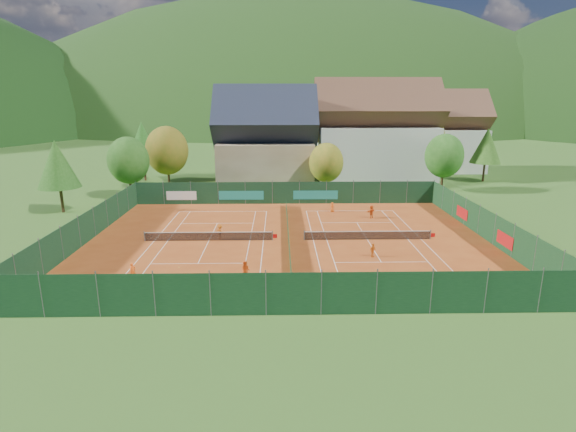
% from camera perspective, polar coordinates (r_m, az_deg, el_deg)
% --- Properties ---
extents(ground, '(600.00, 600.00, 0.00)m').
position_cam_1_polar(ground, '(45.31, 0.05, -3.12)').
color(ground, '#2D571B').
rests_on(ground, ground).
extents(clay_pad, '(40.00, 32.00, 0.01)m').
position_cam_1_polar(clay_pad, '(45.30, 0.05, -3.09)').
color(clay_pad, '#9D4117').
rests_on(clay_pad, ground).
extents(court_markings_left, '(11.03, 23.83, 0.00)m').
position_cam_1_polar(court_markings_left, '(45.84, -10.01, -3.10)').
color(court_markings_left, white).
rests_on(court_markings_left, ground).
extents(court_markings_right, '(11.03, 23.83, 0.00)m').
position_cam_1_polar(court_markings_right, '(46.16, 10.04, -2.97)').
color(court_markings_right, white).
rests_on(court_markings_right, ground).
extents(tennis_net_left, '(13.30, 0.10, 1.02)m').
position_cam_1_polar(tennis_net_left, '(45.67, -9.85, -2.51)').
color(tennis_net_left, '#59595B').
rests_on(tennis_net_left, ground).
extents(tennis_net_right, '(13.30, 0.10, 1.02)m').
position_cam_1_polar(tennis_net_right, '(46.04, 10.26, -2.38)').
color(tennis_net_right, '#59595B').
rests_on(tennis_net_right, ground).
extents(court_divider, '(0.03, 28.80, 1.00)m').
position_cam_1_polar(court_divider, '(45.15, 0.05, -2.49)').
color(court_divider, '#133418').
rests_on(court_divider, ground).
extents(fence_north, '(40.00, 0.10, 3.00)m').
position_cam_1_polar(fence_north, '(60.39, -0.71, 2.92)').
color(fence_north, '#13351E').
rests_on(fence_north, ground).
extents(fence_south, '(40.00, 0.04, 3.00)m').
position_cam_1_polar(fence_south, '(29.84, 0.72, -9.86)').
color(fence_south, '#12331A').
rests_on(fence_south, ground).
extents(fence_west, '(0.04, 32.00, 3.00)m').
position_cam_1_polar(fence_west, '(48.74, -24.17, -1.30)').
color(fence_west, '#14381E').
rests_on(fence_west, ground).
extents(fence_east, '(0.09, 32.00, 3.00)m').
position_cam_1_polar(fence_east, '(49.54, 23.85, -1.03)').
color(fence_east, '#13361A').
rests_on(fence_east, ground).
extents(chalet, '(16.20, 12.00, 16.00)m').
position_cam_1_polar(chalet, '(73.48, -2.82, 9.12)').
color(chalet, tan).
rests_on(chalet, ground).
extents(hotel_block_a, '(21.60, 11.00, 17.25)m').
position_cam_1_polar(hotel_block_a, '(81.14, 11.04, 9.95)').
color(hotel_block_a, silver).
rests_on(hotel_block_a, ground).
extents(hotel_block_b, '(17.28, 10.00, 15.50)m').
position_cam_1_polar(hotel_block_b, '(92.70, 18.58, 9.57)').
color(hotel_block_b, silver).
rests_on(hotel_block_b, ground).
extents(tree_west_front, '(5.72, 5.72, 8.69)m').
position_cam_1_polar(tree_west_front, '(67.06, -19.62, 6.67)').
color(tree_west_front, '#4B301A').
rests_on(tree_west_front, ground).
extents(tree_west_mid, '(6.44, 6.44, 9.78)m').
position_cam_1_polar(tree_west_mid, '(71.60, -15.12, 8.03)').
color(tree_west_mid, '#483219').
rests_on(tree_west_mid, ground).
extents(tree_west_back, '(5.60, 5.60, 10.00)m').
position_cam_1_polar(tree_west_back, '(80.78, -18.00, 9.03)').
color(tree_west_back, '#4C2B1B').
rests_on(tree_west_back, ground).
extents(tree_center, '(5.01, 5.01, 7.60)m').
position_cam_1_polar(tree_center, '(66.10, 4.88, 6.77)').
color(tree_center, '#483319').
rests_on(tree_center, ground).
extents(tree_east_front, '(5.72, 5.72, 8.69)m').
position_cam_1_polar(tree_east_front, '(72.07, 19.22, 7.22)').
color(tree_east_front, '#432C17').
rests_on(tree_east_front, ground).
extents(tree_east_mid, '(5.04, 5.04, 9.00)m').
position_cam_1_polar(tree_east_mid, '(83.18, 23.91, 8.17)').
color(tree_east_mid, '#432C17').
rests_on(tree_east_mid, ground).
extents(tree_west_side, '(5.04, 5.04, 9.00)m').
position_cam_1_polar(tree_west_side, '(61.88, -27.27, 5.89)').
color(tree_west_side, '#422E17').
rests_on(tree_west_side, ground).
extents(tree_east_back, '(7.15, 7.15, 10.86)m').
position_cam_1_polar(tree_east_back, '(87.63, 16.96, 9.52)').
color(tree_east_back, '#402D16').
rests_on(tree_east_back, ground).
extents(mountain_backdrop, '(820.00, 530.00, 242.00)m').
position_cam_1_polar(mountain_backdrop, '(283.25, 4.83, 3.93)').
color(mountain_backdrop, black).
rests_on(mountain_backdrop, ground).
extents(ball_hopper, '(0.34, 0.34, 0.80)m').
position_cam_1_polar(ball_hopper, '(35.92, 16.99, -7.76)').
color(ball_hopper, slate).
rests_on(ball_hopper, ground).
extents(loose_ball_0, '(0.07, 0.07, 0.07)m').
position_cam_1_polar(loose_ball_0, '(39.34, -13.69, -6.34)').
color(loose_ball_0, '#CCD833').
rests_on(loose_ball_0, ground).
extents(loose_ball_1, '(0.07, 0.07, 0.07)m').
position_cam_1_polar(loose_ball_1, '(36.96, 9.41, -7.51)').
color(loose_ball_1, '#CCD833').
rests_on(loose_ball_1, ground).
extents(loose_ball_2, '(0.07, 0.07, 0.07)m').
position_cam_1_polar(loose_ball_2, '(51.01, 3.18, -1.01)').
color(loose_ball_2, '#CCD833').
rests_on(loose_ball_2, ground).
extents(player_left_near, '(0.61, 0.55, 1.40)m').
position_cam_1_polar(player_left_near, '(37.59, -19.11, -6.68)').
color(player_left_near, orange).
rests_on(player_left_near, ground).
extents(player_left_mid, '(0.89, 0.78, 1.55)m').
position_cam_1_polar(player_left_mid, '(35.69, -5.43, -6.91)').
color(player_left_mid, '#DE5213').
rests_on(player_left_mid, ground).
extents(player_left_far, '(1.13, 1.02, 1.52)m').
position_cam_1_polar(player_left_far, '(46.02, -8.64, -1.99)').
color(player_left_far, '#CF5E12').
rests_on(player_left_far, ground).
extents(player_right_near, '(0.77, 0.70, 1.27)m').
position_cam_1_polar(player_right_near, '(41.19, 10.70, -4.30)').
color(player_right_near, orange).
rests_on(player_right_near, ground).
extents(player_right_far_a, '(0.64, 0.45, 1.23)m').
position_cam_1_polar(player_right_far_a, '(56.46, 5.64, 1.12)').
color(player_right_far_a, '#DD5913').
rests_on(player_right_far_a, ground).
extents(player_right_far_b, '(1.40, 1.31, 1.57)m').
position_cam_1_polar(player_right_far_b, '(54.25, 10.54, 0.55)').
color(player_right_far_b, '#CE4A12').
rests_on(player_right_far_b, ground).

